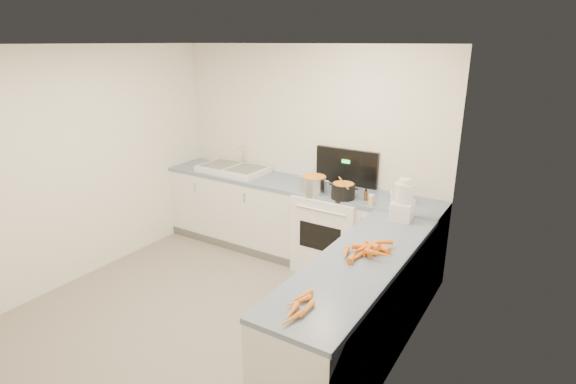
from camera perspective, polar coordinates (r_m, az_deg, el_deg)
The scene contains 19 objects.
floor at distance 4.48m, azimuth -11.21°, elevation -16.11°, with size 3.50×4.00×0.00m, color gray, non-canonical shape.
ceiling at distance 3.70m, azimuth -13.74°, elevation 17.73°, with size 3.50×4.00×0.00m, color white, non-canonical shape.
wall_back at distance 5.46m, azimuth 2.34°, elevation 5.09°, with size 3.50×2.50×0.00m, color white, non-canonical shape.
wall_left at distance 5.25m, azimuth -26.29°, elevation 2.60°, with size 4.00×2.50×0.00m, color white, non-canonical shape.
wall_right at distance 3.04m, azimuth 12.42°, elevation -6.69°, with size 4.00×2.50×0.00m, color white, non-canonical shape.
counter_back at distance 5.45m, azimuth 0.66°, elevation -3.53°, with size 3.50×0.62×0.94m.
counter_right at distance 3.75m, azimuth 8.76°, elevation -14.83°, with size 0.62×2.20×0.94m.
stove at distance 5.19m, azimuth 5.79°, elevation -4.74°, with size 0.76×0.65×1.36m.
sink at distance 5.78m, azimuth -6.97°, elevation 2.95°, with size 0.86×0.52×0.31m.
steel_pot at distance 4.93m, azimuth 3.34°, elevation 0.85°, with size 0.28×0.28×0.21m, color silver.
black_pot at distance 4.78m, azimuth 7.01°, elevation 0.02°, with size 0.25×0.25×0.18m, color black.
wooden_spoon at distance 4.75m, azimuth 7.06°, elevation 1.16°, with size 0.02×0.02×0.41m, color #AD7A47.
mixing_bowl at distance 4.77m, azimuth 14.23°, elevation -0.67°, with size 0.23×0.23×0.11m, color white.
extract_bottle at distance 4.76m, azimuth 9.83°, elevation -0.47°, with size 0.04×0.04×0.10m, color #593319.
spice_jar at distance 4.63m, azimuth 10.53°, elevation -1.08°, with size 0.06×0.06×0.10m, color #E5B266.
food_processor at distance 4.30m, azimuth 14.40°, elevation -1.23°, with size 0.21×0.25×0.39m.
carrot_pile at distance 3.60m, azimuth 10.08°, elevation -7.21°, with size 0.40×0.48×0.08m.
peeled_carrots at distance 2.87m, azimuth 1.38°, elevation -14.41°, with size 0.17×0.42×0.04m.
peelings at distance 5.93m, azimuth -8.70°, elevation 3.67°, with size 0.19×0.28×0.01m.
Camera 1 is at (2.62, -2.61, 2.53)m, focal length 28.00 mm.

